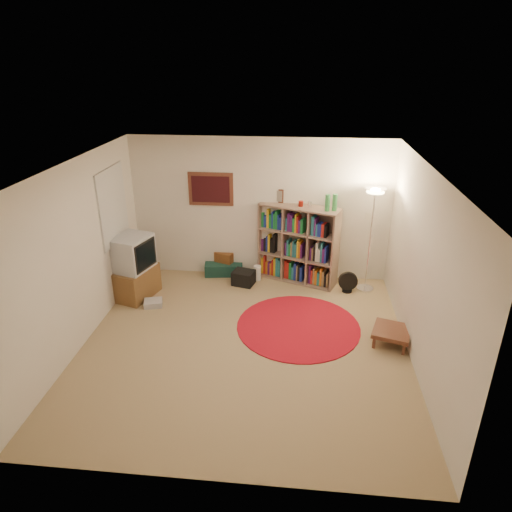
{
  "coord_description": "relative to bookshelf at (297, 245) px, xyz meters",
  "views": [
    {
      "loc": [
        0.7,
        -5.3,
        3.73
      ],
      "look_at": [
        0.1,
        0.6,
        1.1
      ],
      "focal_mm": 32.0,
      "sensor_mm": 36.0,
      "label": 1
    }
  ],
  "objects": [
    {
      "name": "room",
      "position": [
        -0.73,
        -2.06,
        0.59
      ],
      "size": [
        4.54,
        4.54,
        2.54
      ],
      "color": "#9B815B",
      "rests_on": "ground"
    },
    {
      "name": "bookshelf",
      "position": [
        0.0,
        0.0,
        0.0
      ],
      "size": [
        1.44,
        0.87,
        1.66
      ],
      "rotation": [
        0.0,
        0.0,
        -0.37
      ],
      "color": "#866959",
      "rests_on": "ground"
    },
    {
      "name": "floor_lamp",
      "position": [
        1.2,
        -0.26,
        0.82
      ],
      "size": [
        0.35,
        0.35,
        1.8
      ],
      "rotation": [
        0.0,
        0.0,
        0.01
      ],
      "color": "white",
      "rests_on": "ground"
    },
    {
      "name": "floor_fan",
      "position": [
        0.88,
        -0.4,
        -0.48
      ],
      "size": [
        0.33,
        0.17,
        0.37
      ],
      "rotation": [
        0.0,
        0.0,
        0.02
      ],
      "color": "black",
      "rests_on": "ground"
    },
    {
      "name": "tv_stand",
      "position": [
        -2.65,
        -0.89,
        -0.16
      ],
      "size": [
        0.7,
        0.85,
        1.07
      ],
      "rotation": [
        0.0,
        0.0,
        -0.29
      ],
      "color": "brown",
      "rests_on": "ground"
    },
    {
      "name": "dvd_box",
      "position": [
        -2.28,
        -1.19,
        -0.62
      ],
      "size": [
        0.34,
        0.3,
        0.1
      ],
      "rotation": [
        0.0,
        0.0,
        0.26
      ],
      "color": "#B8B8BD",
      "rests_on": "ground"
    },
    {
      "name": "suitcase",
      "position": [
        -1.34,
        0.14,
        -0.56
      ],
      "size": [
        0.74,
        0.53,
        0.22
      ],
      "rotation": [
        0.0,
        0.0,
        0.13
      ],
      "color": "#12342D",
      "rests_on": "ground"
    },
    {
      "name": "wicker_basket",
      "position": [
        -1.32,
        0.17,
        -0.36
      ],
      "size": [
        0.39,
        0.34,
        0.19
      ],
      "rotation": [
        0.0,
        0.0,
        -0.37
      ],
      "color": "brown",
      "rests_on": "suitcase"
    },
    {
      "name": "duffel_bag",
      "position": [
        -0.92,
        -0.29,
        -0.55
      ],
      "size": [
        0.42,
        0.38,
        0.25
      ],
      "rotation": [
        0.0,
        0.0,
        -0.25
      ],
      "color": "black",
      "rests_on": "ground"
    },
    {
      "name": "paper_towel",
      "position": [
        -0.69,
        -0.09,
        -0.54
      ],
      "size": [
        0.14,
        0.14,
        0.27
      ],
      "rotation": [
        0.0,
        0.0,
        -0.1
      ],
      "color": "white",
      "rests_on": "ground"
    },
    {
      "name": "red_rug",
      "position": [
        0.07,
        -1.58,
        -0.66
      ],
      "size": [
        1.84,
        1.84,
        0.02
      ],
      "color": "maroon",
      "rests_on": "ground"
    },
    {
      "name": "side_table",
      "position": [
        1.37,
        -1.87,
        -0.48
      ],
      "size": [
        0.62,
        0.62,
        0.23
      ],
      "rotation": [
        0.0,
        0.0,
        -0.3
      ],
      "color": "#4C251A",
      "rests_on": "ground"
    }
  ]
}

